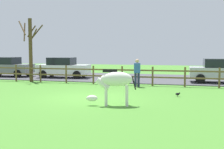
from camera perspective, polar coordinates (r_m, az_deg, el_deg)
name	(u,v)px	position (r m, az deg, el deg)	size (l,w,h in m)	color
ground_plane	(89,97)	(12.55, -4.85, -4.78)	(60.00, 60.00, 0.00)	#47842D
parking_asphalt	(130,78)	(21.44, 3.74, -0.69)	(28.00, 7.40, 0.05)	#47474C
paddock_fence	(108,74)	(17.36, -0.94, 0.13)	(20.97, 0.11, 1.17)	brown
bare_tree	(30,47)	(19.77, -16.57, 5.43)	(1.58, 1.59, 4.33)	#513A23
zebra	(114,82)	(10.56, 0.46, -1.51)	(1.90, 0.79, 1.41)	white
crow_on_grass	(178,94)	(13.06, 13.48, -3.96)	(0.21, 0.10, 0.20)	black
parked_car_grey	(7,67)	(23.97, -20.89, 1.54)	(4.11, 2.11, 1.56)	slate
parked_car_white	(63,67)	(21.72, -10.10, 1.48)	(4.12, 2.13, 1.56)	white
parked_car_silver	(221,71)	(19.19, 21.64, 0.77)	(4.05, 1.97, 1.56)	#B7BABF
visitor_near_fence	(137,72)	(16.19, 5.23, 0.62)	(0.40, 0.31, 1.64)	#232847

